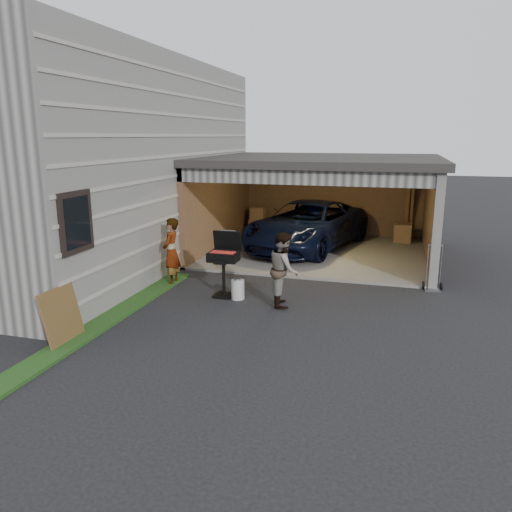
% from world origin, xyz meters
% --- Properties ---
extents(ground, '(80.00, 80.00, 0.00)m').
position_xyz_m(ground, '(0.00, 0.00, 0.00)').
color(ground, black).
rests_on(ground, ground).
extents(house, '(7.00, 11.00, 5.50)m').
position_xyz_m(house, '(-6.00, 4.00, 2.75)').
color(house, '#474744').
rests_on(house, ground).
extents(groundcover_strip, '(0.50, 8.00, 0.06)m').
position_xyz_m(groundcover_strip, '(-2.25, -1.00, 0.03)').
color(groundcover_strip, '#193814').
rests_on(groundcover_strip, ground).
extents(garage, '(6.80, 6.30, 2.90)m').
position_xyz_m(garage, '(0.76, 6.79, 1.87)').
color(garage, '#605E59').
rests_on(garage, ground).
extents(minivan, '(3.65, 5.67, 1.45)m').
position_xyz_m(minivan, '(0.32, 6.81, 0.73)').
color(minivan, black).
rests_on(minivan, ground).
extents(woman, '(0.45, 0.63, 1.62)m').
position_xyz_m(woman, '(-2.10, 2.20, 0.81)').
color(woman, '#ACC8D8').
rests_on(woman, ground).
extents(man, '(0.78, 0.89, 1.57)m').
position_xyz_m(man, '(0.80, 1.50, 0.78)').
color(man, '#47311B').
rests_on(man, ground).
extents(bbq_grill, '(0.65, 0.57, 1.44)m').
position_xyz_m(bbq_grill, '(-0.60, 1.72, 0.86)').
color(bbq_grill, black).
rests_on(bbq_grill, ground).
extents(propane_tank, '(0.33, 0.33, 0.43)m').
position_xyz_m(propane_tank, '(-0.25, 1.61, 0.22)').
color(propane_tank, silver).
rests_on(propane_tank, ground).
extents(plywood_panel, '(0.25, 0.89, 0.98)m').
position_xyz_m(plywood_panel, '(-2.40, -1.50, 0.49)').
color(plywood_panel, '#513F1C').
rests_on(plywood_panel, ground).
extents(hand_truck, '(0.45, 0.34, 1.08)m').
position_xyz_m(hand_truck, '(3.90, 3.47, 0.21)').
color(hand_truck, slate).
rests_on(hand_truck, ground).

